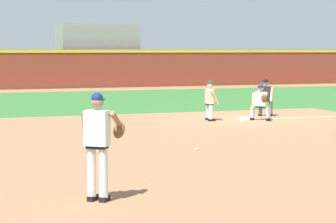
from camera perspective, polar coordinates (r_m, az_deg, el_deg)
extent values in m
plane|color=#336B2D|center=(24.25, 6.62, -0.73)|extent=(160.00, 160.00, 0.00)
cube|color=#936B47|center=(17.66, 2.60, -2.98)|extent=(18.00, 18.00, 0.01)
cube|color=#936B47|center=(43.12, -4.86, 1.96)|extent=(48.00, 3.20, 0.01)
cube|color=white|center=(24.25, 6.62, -0.63)|extent=(0.38, 0.38, 0.09)
sphere|color=white|center=(16.81, 2.54, -3.29)|extent=(0.07, 0.07, 0.07)
cube|color=black|center=(11.38, -6.57, -7.48)|extent=(0.24, 0.28, 0.09)
cylinder|color=white|center=(11.25, -6.68, -5.27)|extent=(0.15, 0.15, 0.84)
cube|color=black|center=(11.29, -5.54, -7.57)|extent=(0.24, 0.28, 0.09)
cylinder|color=white|center=(11.16, -5.64, -5.34)|extent=(0.15, 0.15, 0.84)
cube|color=black|center=(11.13, -6.18, -3.08)|extent=(0.39, 0.36, 0.06)
cube|color=white|center=(11.09, -6.20, -1.44)|extent=(0.46, 0.43, 0.60)
sphere|color=#9E7051|center=(11.07, -6.18, 0.78)|extent=(0.21, 0.21, 0.21)
sphere|color=navy|center=(11.06, -6.19, 1.14)|extent=(0.20, 0.20, 0.20)
cube|color=navy|center=(11.15, -6.00, 1.05)|extent=(0.20, 0.19, 0.02)
cylinder|color=#9E7051|center=(11.26, -7.22, -1.48)|extent=(0.18, 0.21, 0.59)
cylinder|color=#9E7051|center=(11.26, -4.44, -0.84)|extent=(0.38, 0.48, 0.41)
ellipsoid|color=brown|center=(11.35, -4.28, -1.63)|extent=(0.34, 0.36, 0.34)
cube|color=black|center=(24.13, 8.72, -0.68)|extent=(0.25, 0.27, 0.09)
cylinder|color=white|center=(24.14, 8.75, -0.12)|extent=(0.15, 0.15, 0.40)
cube|color=black|center=(24.25, 7.33, -0.64)|extent=(0.25, 0.27, 0.09)
cylinder|color=white|center=(24.26, 7.36, -0.07)|extent=(0.15, 0.15, 0.40)
cube|color=black|center=(24.18, 8.06, 0.42)|extent=(0.39, 0.37, 0.06)
cube|color=white|center=(24.16, 8.07, 1.08)|extent=(0.46, 0.44, 0.52)
sphere|color=#DBB28E|center=(24.11, 8.07, 2.00)|extent=(0.21, 0.21, 0.21)
sphere|color=navy|center=(24.11, 8.07, 2.17)|extent=(0.20, 0.20, 0.20)
cube|color=navy|center=(24.02, 8.03, 2.10)|extent=(0.20, 0.19, 0.02)
cylinder|color=#DBB28E|center=(23.69, 8.46, 1.35)|extent=(0.43, 0.51, 0.24)
cylinder|color=#DBB28E|center=(24.12, 7.43, 0.94)|extent=(0.22, 0.24, 0.58)
ellipsoid|color=brown|center=(23.49, 8.36, 1.13)|extent=(0.29, 0.30, 0.35)
cube|color=black|center=(24.09, 3.58, -0.64)|extent=(0.27, 0.14, 0.09)
cylinder|color=white|center=(24.05, 3.50, 0.03)|extent=(0.15, 0.15, 0.50)
cube|color=black|center=(23.71, 3.83, -0.74)|extent=(0.27, 0.14, 0.09)
cylinder|color=white|center=(23.67, 3.74, -0.06)|extent=(0.15, 0.15, 0.50)
cube|color=black|center=(23.84, 3.62, 0.63)|extent=(0.24, 0.36, 0.06)
cube|color=beige|center=(23.81, 3.62, 1.33)|extent=(0.29, 0.43, 0.54)
sphere|color=tan|center=(23.79, 3.67, 2.29)|extent=(0.21, 0.21, 0.21)
sphere|color=#194C28|center=(23.79, 3.68, 2.46)|extent=(0.20, 0.20, 0.20)
cube|color=#194C28|center=(23.81, 3.89, 2.40)|extent=(0.13, 0.18, 0.02)
cylinder|color=tan|center=(24.09, 3.81, 1.30)|extent=(0.34, 0.13, 0.56)
cylinder|color=tan|center=(23.61, 4.12, 1.21)|extent=(0.34, 0.13, 0.56)
cube|color=black|center=(25.70, 8.90, -0.32)|extent=(0.25, 0.27, 0.09)
cylinder|color=#515154|center=(25.71, 8.93, 0.32)|extent=(0.15, 0.15, 0.50)
cube|color=black|center=(25.77, 8.03, -0.29)|extent=(0.25, 0.27, 0.09)
cylinder|color=#515154|center=(25.78, 8.05, 0.35)|extent=(0.15, 0.15, 0.50)
cube|color=black|center=(25.72, 8.50, 0.93)|extent=(0.39, 0.37, 0.06)
cube|color=#232326|center=(25.70, 8.51, 1.58)|extent=(0.46, 0.44, 0.54)
sphere|color=tan|center=(25.66, 8.51, 2.47)|extent=(0.21, 0.21, 0.21)
sphere|color=black|center=(25.66, 8.51, 2.62)|extent=(0.20, 0.20, 0.20)
cube|color=black|center=(25.57, 8.47, 2.56)|extent=(0.20, 0.19, 0.02)
cylinder|color=tan|center=(25.52, 9.00, 1.47)|extent=(0.27, 0.31, 0.56)
cylinder|color=tan|center=(25.61, 7.89, 1.50)|extent=(0.27, 0.31, 0.56)
cube|color=brown|center=(45.00, -5.49, 3.75)|extent=(48.00, 0.50, 2.60)
cube|color=gold|center=(44.97, -5.50, 5.25)|extent=(48.00, 0.54, 0.20)
cube|color=gray|center=(47.40, -6.19, 4.88)|extent=(5.49, 3.35, 4.35)
cube|color=gray|center=(46.57, -5.97, 5.56)|extent=(5.09, 0.85, 0.06)
cube|color=#236038|center=(46.01, -8.43, 5.79)|extent=(0.47, 0.20, 0.44)
cube|color=#236038|center=(46.12, -7.72, 5.80)|extent=(0.47, 0.20, 0.44)
cube|color=#236038|center=(46.23, -7.00, 5.81)|extent=(0.47, 0.20, 0.44)
cube|color=#236038|center=(46.36, -6.29, 5.81)|extent=(0.47, 0.20, 0.44)
cube|color=#236038|center=(46.49, -5.58, 5.82)|extent=(0.47, 0.20, 0.44)
cube|color=#236038|center=(46.63, -4.87, 5.82)|extent=(0.47, 0.20, 0.44)
cube|color=#236038|center=(46.77, -4.17, 5.83)|extent=(0.47, 0.20, 0.44)
cube|color=#236038|center=(46.92, -3.48, 5.83)|extent=(0.47, 0.20, 0.44)
cube|color=gray|center=(47.40, -6.21, 6.22)|extent=(5.09, 0.85, 0.06)
cube|color=#236038|center=(46.85, -8.63, 6.45)|extent=(0.47, 0.20, 0.44)
cube|color=#236038|center=(46.96, -7.92, 6.46)|extent=(0.47, 0.20, 0.44)
cube|color=#236038|center=(47.07, -7.22, 6.47)|extent=(0.47, 0.20, 0.44)
cube|color=#236038|center=(47.19, -6.52, 6.47)|extent=(0.47, 0.20, 0.44)
cube|color=#236038|center=(47.32, -5.82, 6.48)|extent=(0.47, 0.20, 0.44)
cube|color=#236038|center=(47.46, -5.13, 6.48)|extent=(0.47, 0.20, 0.44)
cube|color=#236038|center=(47.60, -4.44, 6.48)|extent=(0.47, 0.20, 0.44)
cube|color=#236038|center=(47.75, -3.75, 6.48)|extent=(0.47, 0.20, 0.44)
cube|color=gray|center=(48.24, -6.44, 6.85)|extent=(5.09, 0.85, 0.06)
cube|color=#236038|center=(47.70, -8.83, 7.09)|extent=(0.47, 0.20, 0.44)
cube|color=#236038|center=(47.81, -8.13, 7.10)|extent=(0.47, 0.20, 0.44)
cube|color=#236038|center=(47.92, -7.43, 7.10)|extent=(0.47, 0.20, 0.44)
cube|color=#236038|center=(48.04, -6.74, 7.11)|extent=(0.47, 0.20, 0.44)
cube|color=#236038|center=(48.17, -6.06, 7.11)|extent=(0.47, 0.20, 0.44)
cube|color=#236038|center=(48.30, -5.37, 7.11)|extent=(0.47, 0.20, 0.44)
cube|color=#236038|center=(48.44, -4.69, 7.11)|extent=(0.47, 0.20, 0.44)
cube|color=#236038|center=(48.58, -4.02, 7.11)|extent=(0.47, 0.20, 0.44)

